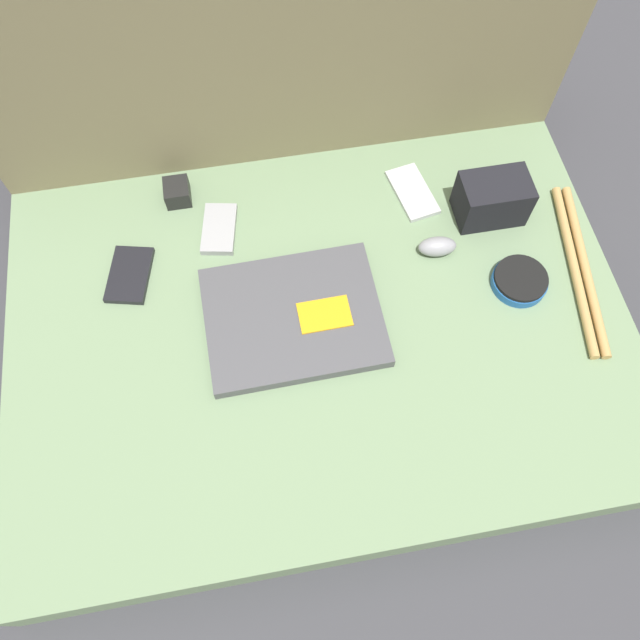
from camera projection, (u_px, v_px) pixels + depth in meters
ground_plane at (320, 349)px, 1.19m from camera, size 8.00×8.00×0.00m
couch_seat at (320, 337)px, 1.14m from camera, size 1.09×0.77×0.10m
couch_backrest at (275, 58)px, 1.16m from camera, size 1.09×0.20×0.52m
laptop at (294, 317)px, 1.09m from camera, size 0.31×0.25×0.03m
computer_mouse at (437, 247)px, 1.14m from camera, size 0.07×0.04×0.04m
speaker_puck at (520, 281)px, 1.12m from camera, size 0.10×0.10×0.03m
phone_silver at (130, 275)px, 1.13m from camera, size 0.10×0.13×0.01m
phone_black at (219, 229)px, 1.17m from camera, size 0.08×0.12×0.01m
phone_small at (412, 192)px, 1.22m from camera, size 0.09×0.14×0.01m
camera_pouch at (492, 199)px, 1.16m from camera, size 0.13×0.08×0.09m
charger_brick at (177, 192)px, 1.20m from camera, size 0.05×0.05×0.04m
drumstick_pair at (580, 268)px, 1.14m from camera, size 0.09×0.36×0.02m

